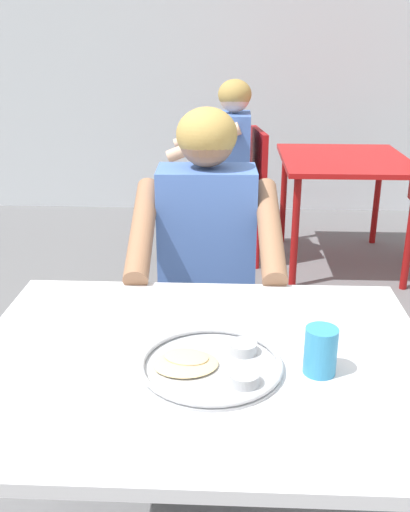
{
  "coord_description": "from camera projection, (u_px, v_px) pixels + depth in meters",
  "views": [
    {
      "loc": [
        0.09,
        -1.15,
        1.44
      ],
      "look_at": [
        0.03,
        0.25,
        0.9
      ],
      "focal_mm": 40.46,
      "sensor_mm": 36.0,
      "label": 1
    }
  ],
  "objects": [
    {
      "name": "diner_foreground",
      "position": [
        206.0,
        257.0,
        1.98
      ],
      "size": [
        0.5,
        0.56,
        1.21
      ],
      "color": "#383838",
      "rests_on": "ground"
    },
    {
      "name": "patron_background",
      "position": [
        219.0,
        157.0,
        3.66
      ],
      "size": [
        0.55,
        0.49,
        1.18
      ],
      "color": "black",
      "rests_on": "ground"
    },
    {
      "name": "thali_tray",
      "position": [
        212.0,
        364.0,
        1.27
      ],
      "size": [
        0.32,
        0.32,
        0.03
      ],
      "color": "#B7BABF",
      "rests_on": "table_foreground"
    },
    {
      "name": "table_background_red",
      "position": [
        344.0,
        170.0,
        3.66
      ],
      "size": [
        0.79,
        0.94,
        0.71
      ],
      "color": "#B71414",
      "rests_on": "ground"
    },
    {
      "name": "drinking_cup",
      "position": [
        321.0,
        349.0,
        1.24
      ],
      "size": [
        0.07,
        0.07,
        0.11
      ],
      "color": "#338CBF",
      "rests_on": "table_foreground"
    },
    {
      "name": "chair_red_left",
      "position": [
        242.0,
        187.0,
        3.76
      ],
      "size": [
        0.46,
        0.49,
        0.87
      ],
      "color": "#AA1215",
      "rests_on": "ground"
    },
    {
      "name": "table_foreground",
      "position": [
        201.0,
        385.0,
        1.36
      ],
      "size": [
        1.07,
        0.83,
        0.75
      ],
      "color": "silver",
      "rests_on": "ground"
    },
    {
      "name": "chair_foreground",
      "position": [
        207.0,
        291.0,
        2.27
      ],
      "size": [
        0.43,
        0.41,
        0.86
      ],
      "color": "#3F3F44",
      "rests_on": "ground"
    }
  ]
}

